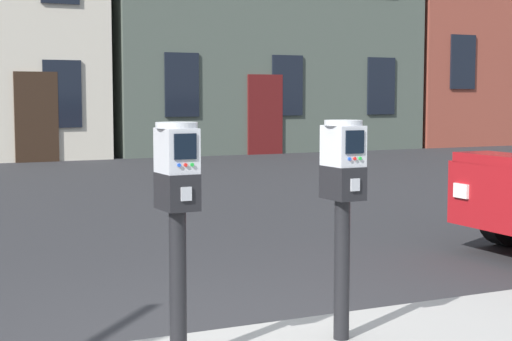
% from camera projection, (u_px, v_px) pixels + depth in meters
% --- Properties ---
extents(parking_meter_near_kerb, '(0.22, 0.25, 1.27)m').
position_uv_depth(parking_meter_near_kerb, '(177.00, 199.00, 4.16)').
color(parking_meter_near_kerb, black).
rests_on(parking_meter_near_kerb, sidewalk_slab).
extents(parking_meter_twin_adjacent, '(0.22, 0.25, 1.26)m').
position_uv_depth(parking_meter_twin_adjacent, '(343.00, 189.00, 4.58)').
color(parking_meter_twin_adjacent, black).
rests_on(parking_meter_twin_adjacent, sidewalk_slab).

